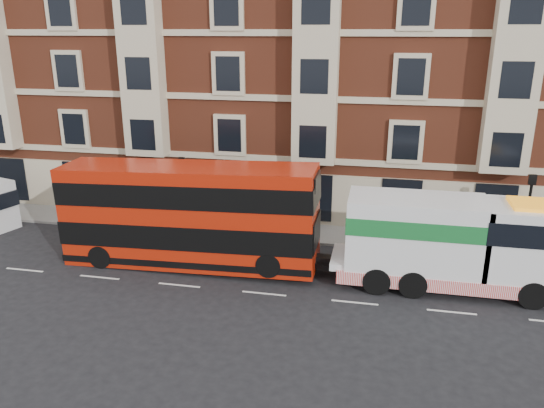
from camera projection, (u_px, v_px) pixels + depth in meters
The scene contains 8 objects.
ground at pixel (264, 294), 23.57m from camera, with size 120.00×120.00×0.00m, color black.
sidewalk at pixel (292, 232), 30.52m from camera, with size 90.00×3.00×0.15m, color slate.
victorian_terrace at pixel (321, 47), 34.25m from camera, with size 45.00×12.00×20.40m.
lamp_post_west at pixel (183, 189), 29.65m from camera, with size 0.35×0.15×4.35m.
lamp_post_east at pixel (528, 210), 26.18m from camera, with size 0.35×0.15×4.35m.
double_decker_bus at pixel (189, 214), 25.69m from camera, with size 12.48×2.86×5.05m.
tow_truck at pixel (447, 242), 23.52m from camera, with size 9.99×2.95×4.16m.
pedestrian at pixel (65, 204), 32.47m from camera, with size 0.61×0.40×1.67m, color #1D273A.
Camera 1 is at (4.62, -20.61, 11.21)m, focal length 35.00 mm.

